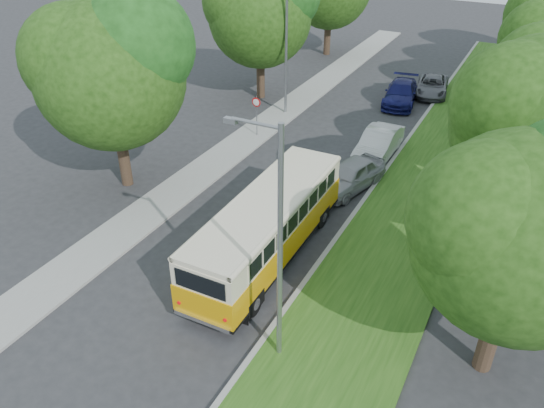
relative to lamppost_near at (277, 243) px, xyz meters
The scene contains 13 objects.
ground 6.56m from the lamppost_near, 149.28° to the left, with size 120.00×120.00×0.00m, color #2C2C2F.
curb 8.66m from the lamppost_near, 94.62° to the left, with size 0.20×70.00×0.15m, color gray.
grass_verge 8.82m from the lamppost_near, 76.91° to the left, with size 4.50×70.00×0.13m, color #244C14.
sidewalk 12.49m from the lamppost_near, 140.22° to the left, with size 2.20×70.00×0.12m, color gray.
treeline 20.58m from the lamppost_near, 92.96° to the left, with size 24.27×41.91×9.46m.
lamppost_near is the anchor object (origin of this frame).
lamppost_far 20.53m from the lamppost_near, 115.71° to the left, with size 1.71×0.16×7.50m.
warning_sign 17.10m from the lamppost_near, 121.02° to the left, with size 0.56×0.10×2.50m.
vintage_bus 5.87m from the lamppost_near, 120.98° to the left, with size 2.45×9.50×2.82m, color #E7A007, non-canonical shape.
car_silver 11.87m from the lamppost_near, 98.48° to the left, with size 1.74×4.33×1.47m, color #9F9FA4.
car_white 15.71m from the lamppost_near, 95.79° to the left, with size 1.62×4.65×1.53m, color silver.
car_blue 24.20m from the lamppost_near, 96.52° to the left, with size 2.01×4.96×1.44m, color #131554.
car_grey 26.79m from the lamppost_near, 92.66° to the left, with size 2.08×4.51×1.25m, color #5B5C63.
Camera 1 is at (9.64, -13.24, 13.05)m, focal length 35.00 mm.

